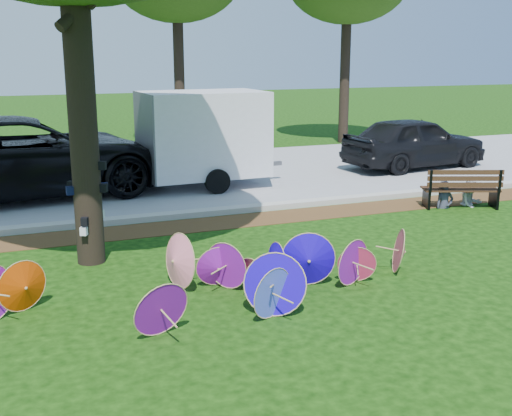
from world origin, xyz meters
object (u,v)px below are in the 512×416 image
Objects in this scene: dark_pickup at (415,142)px; park_bench at (460,188)px; person_left at (446,182)px; cargo_trailer at (204,134)px; parasol_pile at (232,273)px; black_van at (26,157)px; person_right at (472,180)px.

park_bench is at bearing 150.44° from dark_pickup.
park_bench is at bearing -4.59° from person_left.
cargo_trailer reaches higher than person_left.
person_left is at bearing -46.29° from cargo_trailer.
park_bench reaches higher than parasol_pile.
black_van is 2.28× the size of cargo_trailer.
parasol_pile is 6.82m from person_left.
person_right is (9.04, -4.45, -0.35)m from black_van.
person_right is at bearing 154.17° from dark_pickup.
black_van is at bearing 173.30° from park_bench.
person_left is at bearing -167.44° from park_bench.
cargo_trailer is at bearing 86.58° from dark_pickup.
dark_pickup is 3.76× the size of person_left.
black_van is 4.18m from cargo_trailer.
parasol_pile is 2.21× the size of cargo_trailer.
cargo_trailer is at bearing 158.70° from park_bench.
cargo_trailer is 2.54× the size of person_right.
black_van is 9.46m from person_left.
cargo_trailer reaches higher than dark_pickup.
parasol_pile is 7.44m from person_right.
cargo_trailer reaches higher than black_van.
black_van is 10.08m from person_right.
parasol_pile is at bearing -170.49° from black_van.
dark_pickup is at bearing 0.84° from cargo_trailer.
parasol_pile is 1.49× the size of dark_pickup.
person_right is at bearing -41.90° from cargo_trailer.
parasol_pile is at bearing -132.45° from park_bench.
black_van is at bearing 153.55° from person_right.
park_bench is (-1.88, -4.45, -0.31)m from dark_pickup.
cargo_trailer is at bearing 139.61° from person_left.
dark_pickup reaches higher than parasol_pile.
person_left reaches higher than person_right.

